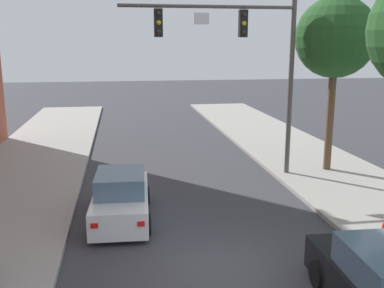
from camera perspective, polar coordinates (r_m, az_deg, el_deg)
The scene contains 5 objects.
ground_plane at distance 11.62m, azimuth 3.66°, elevation -15.65°, with size 120.00×120.00×0.00m, color #38383D.
traffic_signal_mast at distance 18.09m, azimuth 6.77°, elevation 12.12°, with size 7.05×0.38×7.50m.
car_lead_white at distance 14.43m, azimuth -9.12°, elevation -6.88°, with size 2.00×4.31×1.60m.
car_following_black at distance 10.15m, azimuth 23.47°, elevation -16.61°, with size 2.00×4.32×1.60m.
street_tree_second at distance 19.75m, azimuth 18.02°, elevation 12.81°, with size 3.35×3.35×7.33m.
Camera 1 is at (-2.34, -9.97, 5.51)m, focal length 41.37 mm.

